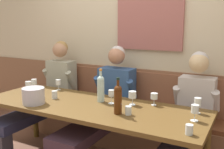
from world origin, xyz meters
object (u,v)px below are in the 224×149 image
at_px(wine_bottle_amber_mid, 101,88).
at_px(wine_glass_by_bottle, 132,95).
at_px(wine_glass_center_rear, 154,96).
at_px(person_center_right_seat, 103,105).
at_px(dining_table, 90,111).
at_px(water_tumbler_left, 128,110).
at_px(wall_bench, 120,123).
at_px(wine_bottle_green_tall, 118,98).
at_px(wine_glass_left_end, 34,83).
at_px(water_tumbler_right, 55,95).
at_px(ice_bucket, 33,96).
at_px(wine_glass_mid_left, 29,85).
at_px(wine_glass_center_front, 58,83).
at_px(water_tumbler_center, 189,130).
at_px(person_center_left_seat, 189,119).
at_px(wine_glass_near_bucket, 111,94).
at_px(wine_glass_mid_right, 198,103).
at_px(wine_glass_right_end, 195,110).
at_px(person_left_seat, 45,94).

bearing_deg(wine_bottle_amber_mid, wine_glass_by_bottle, 8.53).
xyz_separation_m(wine_bottle_amber_mid, wine_glass_center_rear, (0.54, 0.15, -0.06)).
relative_size(person_center_right_seat, wine_glass_center_rear, 10.21).
distance_m(dining_table, water_tumbler_left, 0.50).
xyz_separation_m(wall_bench, wine_bottle_green_tall, (0.38, -0.81, 0.59)).
bearing_deg(wine_glass_left_end, wall_bench, 27.14).
distance_m(person_center_right_seat, water_tumbler_right, 0.56).
xyz_separation_m(ice_bucket, water_tumbler_left, (1.01, 0.16, -0.04)).
bearing_deg(wine_glass_mid_left, wine_glass_center_front, 48.67).
height_order(wall_bench, water_tumbler_left, wall_bench).
height_order(wine_glass_mid_left, water_tumbler_center, wine_glass_mid_left).
distance_m(wall_bench, wine_bottle_amber_mid, 0.81).
bearing_deg(wine_bottle_amber_mid, person_center_left_seat, 11.82).
height_order(wine_bottle_green_tall, water_tumbler_center, wine_bottle_green_tall).
xyz_separation_m(person_center_right_seat, wine_glass_left_end, (-0.92, -0.13, 0.19)).
relative_size(person_center_right_seat, wine_glass_near_bucket, 8.78).
bearing_deg(wine_glass_near_bucket, wine_glass_by_bottle, 17.19).
relative_size(wine_bottle_amber_mid, wine_glass_by_bottle, 2.47).
relative_size(wine_bottle_green_tall, water_tumbler_left, 4.27).
distance_m(wine_glass_center_rear, wine_glass_mid_right, 0.44).
distance_m(ice_bucket, wine_glass_center_rear, 1.24).
relative_size(water_tumbler_right, water_tumbler_left, 1.10).
distance_m(ice_bucket, wine_glass_right_end, 1.60).
bearing_deg(water_tumbler_right, wine_glass_near_bucket, 11.54).
xyz_separation_m(person_center_right_seat, water_tumbler_right, (-0.42, -0.33, 0.15)).
bearing_deg(wine_bottle_amber_mid, wine_glass_near_bucket, -5.66).
bearing_deg(wine_bottle_green_tall, wine_glass_by_bottle, 88.75).
relative_size(wine_glass_mid_left, wine_glass_center_front, 1.03).
bearing_deg(wine_glass_by_bottle, person_center_right_seat, 162.11).
relative_size(person_center_right_seat, wine_glass_left_end, 9.78).
distance_m(wine_glass_by_bottle, wine_glass_left_end, 1.35).
height_order(person_center_right_seat, wine_glass_mid_left, person_center_right_seat).
height_order(ice_bucket, wine_bottle_amber_mid, wine_bottle_amber_mid).
xyz_separation_m(wine_bottle_amber_mid, wine_glass_left_end, (-1.01, 0.06, -0.06)).
height_order(dining_table, wine_glass_mid_right, wine_glass_mid_right).
distance_m(person_center_left_seat, wine_glass_near_bucket, 0.81).
relative_size(person_center_left_seat, wine_glass_left_end, 9.74).
bearing_deg(wine_glass_left_end, wine_glass_mid_right, 1.35).
xyz_separation_m(ice_bucket, wine_glass_by_bottle, (0.92, 0.44, 0.02)).
bearing_deg(water_tumbler_center, wine_bottle_amber_mid, 157.63).
height_order(dining_table, water_tumbler_right, water_tumbler_right).
bearing_deg(wine_glass_mid_right, wall_bench, 156.43).
relative_size(person_center_left_seat, wine_glass_mid_right, 8.68).
height_order(person_left_seat, wine_glass_near_bucket, person_left_seat).
bearing_deg(wine_bottle_amber_mid, wine_glass_mid_right, 6.06).
bearing_deg(wine_glass_left_end, wine_bottle_amber_mid, -3.23).
xyz_separation_m(person_center_left_seat, wine_bottle_green_tall, (-0.55, -0.44, 0.25)).
bearing_deg(person_left_seat, wine_glass_right_end, -8.85).
bearing_deg(wine_glass_right_end, wine_glass_center_front, 170.42).
height_order(ice_bucket, wine_glass_mid_right, ice_bucket).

